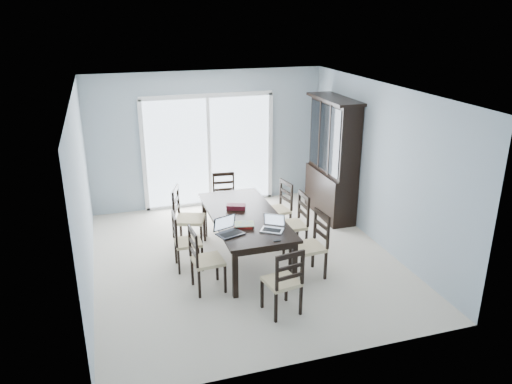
% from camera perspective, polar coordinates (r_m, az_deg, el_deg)
% --- Properties ---
extents(floor, '(5.00, 5.00, 0.00)m').
position_cam_1_polar(floor, '(7.81, -1.27, -7.67)').
color(floor, beige).
rests_on(floor, ground).
extents(ceiling, '(5.00, 5.00, 0.00)m').
position_cam_1_polar(ceiling, '(6.98, -1.44, 11.53)').
color(ceiling, white).
rests_on(ceiling, back_wall).
extents(back_wall, '(4.50, 0.02, 2.60)m').
position_cam_1_polar(back_wall, '(9.63, -5.47, 5.99)').
color(back_wall, '#94A4B0').
rests_on(back_wall, floor).
extents(wall_left, '(0.02, 5.00, 2.60)m').
position_cam_1_polar(wall_left, '(7.06, -19.20, -0.44)').
color(wall_left, '#94A4B0').
rests_on(wall_left, floor).
extents(wall_right, '(0.02, 5.00, 2.60)m').
position_cam_1_polar(wall_right, '(8.17, 14.02, 2.86)').
color(wall_right, '#94A4B0').
rests_on(wall_right, floor).
extents(balcony, '(4.50, 2.00, 0.10)m').
position_cam_1_polar(balcony, '(10.96, -6.34, 0.36)').
color(balcony, gray).
rests_on(balcony, ground).
extents(railing, '(4.50, 0.06, 1.10)m').
position_cam_1_polar(railing, '(11.72, -7.41, 4.72)').
color(railing, '#99999E').
rests_on(railing, balcony).
extents(dining_table, '(1.00, 2.20, 0.75)m').
position_cam_1_polar(dining_table, '(7.52, -1.31, -3.13)').
color(dining_table, black).
rests_on(dining_table, floor).
extents(china_hutch, '(0.50, 1.38, 2.20)m').
position_cam_1_polar(china_hutch, '(9.18, 8.73, 3.65)').
color(china_hutch, black).
rests_on(china_hutch, floor).
extents(sliding_door, '(2.52, 0.05, 2.18)m').
position_cam_1_polar(sliding_door, '(9.66, -5.40, 4.73)').
color(sliding_door, silver).
rests_on(sliding_door, floor).
extents(chair_left_near, '(0.44, 0.43, 1.07)m').
position_cam_1_polar(chair_left_near, '(6.79, -6.30, -6.97)').
color(chair_left_near, black).
rests_on(chair_left_near, floor).
extents(chair_left_mid, '(0.40, 0.39, 1.01)m').
position_cam_1_polar(chair_left_mid, '(7.40, -8.47, -4.93)').
color(chair_left_mid, black).
rests_on(chair_left_mid, floor).
extents(chair_left_far, '(0.57, 0.56, 1.17)m').
position_cam_1_polar(chair_left_far, '(8.05, -8.28, -2.16)').
color(chair_left_far, black).
rests_on(chair_left_far, floor).
extents(chair_right_near, '(0.46, 0.45, 1.11)m').
position_cam_1_polar(chair_right_near, '(7.18, 6.69, -5.20)').
color(chair_right_near, black).
rests_on(chair_right_near, floor).
extents(chair_right_mid, '(0.43, 0.42, 1.11)m').
position_cam_1_polar(chair_right_mid, '(7.86, 4.70, -2.82)').
color(chair_right_mid, black).
rests_on(chair_right_mid, floor).
extents(chair_right_far, '(0.48, 0.47, 1.07)m').
position_cam_1_polar(chair_right_far, '(8.47, 2.84, -1.19)').
color(chair_right_far, black).
rests_on(chair_right_far, floor).
extents(chair_end_near, '(0.46, 0.47, 1.06)m').
position_cam_1_polar(chair_end_near, '(6.24, 3.38, -9.52)').
color(chair_end_near, black).
rests_on(chair_end_near, floor).
extents(chair_end_far, '(0.43, 0.44, 1.06)m').
position_cam_1_polar(chair_end_far, '(8.91, -3.63, -0.13)').
color(chair_end_far, black).
rests_on(chair_end_far, floor).
extents(laptop_dark, '(0.41, 0.34, 0.24)m').
position_cam_1_polar(laptop_dark, '(6.83, -2.96, -4.43)').
color(laptop_dark, black).
rests_on(laptop_dark, dining_table).
extents(laptop_silver, '(0.37, 0.35, 0.21)m').
position_cam_1_polar(laptop_silver, '(6.94, 1.85, -4.05)').
color(laptop_silver, silver).
rests_on(laptop_silver, dining_table).
extents(book_stack, '(0.32, 0.27, 0.05)m').
position_cam_1_polar(book_stack, '(7.08, -1.39, -3.78)').
color(book_stack, maroon).
rests_on(book_stack, dining_table).
extents(cell_phone, '(0.10, 0.05, 0.01)m').
position_cam_1_polar(cell_phone, '(6.67, 2.40, -5.59)').
color(cell_phone, black).
rests_on(cell_phone, dining_table).
extents(game_box, '(0.32, 0.23, 0.07)m').
position_cam_1_polar(game_box, '(7.69, -2.29, -1.70)').
color(game_box, '#440D17').
rests_on(game_box, dining_table).
extents(hot_tub, '(1.98, 1.80, 0.95)m').
position_cam_1_polar(hot_tub, '(10.85, -10.95, 2.85)').
color(hot_tub, brown).
rests_on(hot_tub, balcony).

